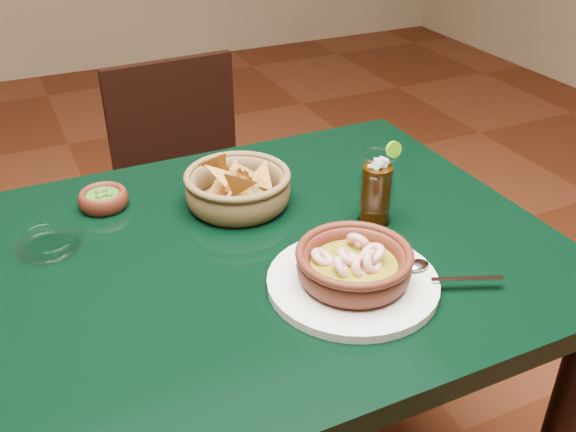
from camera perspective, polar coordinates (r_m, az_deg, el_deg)
name	(u,v)px	position (r m, az deg, el deg)	size (l,w,h in m)	color
dining_table	(211,306)	(1.14, -6.85, -7.91)	(1.20, 0.80, 0.75)	black
dining_chair	(193,200)	(1.85, -8.49, 1.40)	(0.41, 0.41, 0.84)	black
shrimp_plate	(354,269)	(1.00, 5.87, -4.72)	(0.35, 0.27, 0.08)	silver
chip_basket	(238,188)	(1.22, -4.50, 2.51)	(0.23, 0.23, 0.14)	brown
guacamole_ramekin	(103,199)	(1.27, -16.08, 1.47)	(0.11, 0.11, 0.04)	#44190E
cola_drink	(376,189)	(1.16, 7.85, 2.36)	(0.13, 0.13, 0.15)	white
glass_ashtray	(49,243)	(1.17, -20.50, -2.22)	(0.12, 0.12, 0.03)	white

